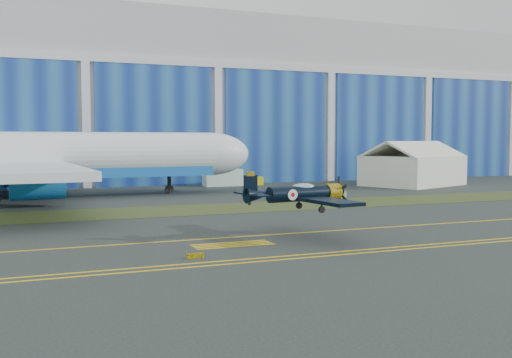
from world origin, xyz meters
name	(u,v)px	position (x,y,z in m)	size (l,w,h in m)	color
ground	(379,219)	(0.00, 0.00, 0.00)	(260.00, 260.00, 0.00)	#2C3331
grass_median	(312,204)	(0.00, 14.00, 0.02)	(260.00, 10.00, 0.02)	#475128
hangar	(183,104)	(0.00, 71.79, 14.96)	(220.00, 45.70, 30.00)	silver
taxiway_centreline	(410,226)	(0.00, -5.00, 0.01)	(200.00, 0.20, 0.02)	yellow
edge_line_near	(488,243)	(0.00, -14.50, 0.01)	(80.00, 0.20, 0.02)	yellow
edge_line_far	(478,240)	(0.00, -13.50, 0.01)	(80.00, 0.20, 0.02)	yellow
hold_short_ladder	(233,245)	(-18.00, -8.10, 0.01)	(6.00, 2.40, 0.02)	yellow
guard_board_left	(195,256)	(-22.00, -12.00, 0.17)	(1.20, 0.15, 0.35)	yellow
warbird	(299,194)	(-12.03, -6.93, 3.46)	(11.47, 13.33, 3.64)	black
jetliner	(19,103)	(-31.92, 33.41, 12.36)	(73.52, 63.25, 24.73)	white
tent	(413,163)	(29.40, 34.08, 3.73)	(19.29, 16.90, 7.46)	white
shipping_container	(223,178)	(-0.73, 44.71, 1.38)	(6.39, 2.56, 2.77)	silver
tug	(256,181)	(5.10, 44.56, 0.69)	(2.36, 1.48, 1.38)	yellow
barrier_a	(276,196)	(-1.73, 20.63, 0.45)	(2.00, 0.60, 0.90)	gray
barrier_b	(323,195)	(4.48, 19.54, 0.45)	(2.00, 0.60, 0.90)	gray
barrier_c	(339,195)	(6.55, 19.00, 0.45)	(2.00, 0.60, 0.90)	gray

